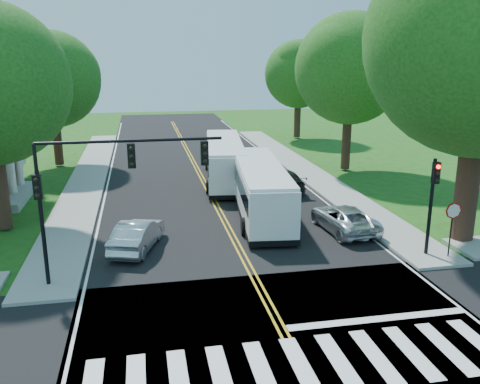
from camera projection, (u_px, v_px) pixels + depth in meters
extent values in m
plane|color=#1E4A12|center=(296.00, 356.00, 15.54)|extent=(140.00, 140.00, 0.00)
cube|color=black|center=(212.00, 198.00, 32.57)|extent=(14.00, 96.00, 0.01)
cube|color=black|center=(296.00, 356.00, 15.53)|extent=(60.00, 12.00, 0.01)
cube|color=gold|center=(205.00, 183.00, 36.36)|extent=(0.36, 70.00, 0.01)
cube|color=silver|center=(107.00, 188.00, 35.09)|extent=(0.12, 70.00, 0.01)
cube|color=silver|center=(296.00, 179.00, 37.63)|extent=(0.12, 70.00, 0.01)
cube|color=silver|center=(301.00, 365.00, 15.06)|extent=(12.60, 3.00, 0.01)
cube|color=silver|center=(378.00, 319.00, 17.70)|extent=(6.60, 0.40, 0.01)
cube|color=gray|center=(88.00, 178.00, 37.64)|extent=(2.60, 40.00, 0.15)
cube|color=gray|center=(302.00, 168.00, 40.73)|extent=(2.60, 40.00, 0.15)
cylinder|color=#381F16|center=(468.00, 179.00, 24.33)|extent=(1.10, 1.10, 6.00)
cylinder|color=#381F16|center=(0.00, 183.00, 25.97)|extent=(0.70, 0.70, 4.80)
cylinder|color=#381F16|center=(57.00, 138.00, 41.27)|extent=(0.70, 0.70, 4.40)
sphere|color=#377823|center=(52.00, 79.00, 40.04)|extent=(7.60, 7.60, 7.60)
cylinder|color=#381F16|center=(347.00, 137.00, 39.70)|extent=(0.70, 0.70, 5.00)
sphere|color=#377823|center=(350.00, 69.00, 38.33)|extent=(8.40, 8.40, 8.40)
cylinder|color=#381F16|center=(297.00, 117.00, 55.12)|extent=(0.70, 0.70, 4.40)
sphere|color=#377823|center=(299.00, 74.00, 53.92)|extent=(7.20, 7.20, 7.20)
cube|color=silver|center=(6.00, 131.00, 31.00)|extent=(1.40, 6.00, 0.45)
cube|color=gray|center=(14.00, 196.00, 32.09)|extent=(1.80, 6.00, 0.50)
cylinder|color=silver|center=(1.00, 176.00, 29.52)|extent=(0.50, 0.50, 4.20)
cylinder|color=silver|center=(10.00, 168.00, 31.61)|extent=(0.50, 0.50, 4.20)
cylinder|color=silver|center=(18.00, 161.00, 33.69)|extent=(0.50, 0.50, 4.20)
cylinder|color=black|center=(43.00, 229.00, 19.52)|extent=(0.16, 0.16, 4.60)
cube|color=black|center=(37.00, 187.00, 18.93)|extent=(0.30, 0.22, 0.95)
sphere|color=black|center=(36.00, 180.00, 18.72)|extent=(0.18, 0.18, 0.18)
cylinder|color=black|center=(131.00, 141.00, 19.30)|extent=(7.00, 0.12, 0.12)
cube|color=black|center=(131.00, 156.00, 19.30)|extent=(0.30, 0.22, 0.95)
cube|color=black|center=(205.00, 153.00, 19.83)|extent=(0.30, 0.22, 0.95)
cylinder|color=black|center=(430.00, 207.00, 22.60)|extent=(0.16, 0.16, 4.40)
cube|color=black|center=(436.00, 173.00, 22.04)|extent=(0.30, 0.22, 0.95)
sphere|color=#FF0A05|center=(438.00, 167.00, 21.83)|extent=(0.18, 0.18, 0.18)
cylinder|color=black|center=(451.00, 233.00, 22.57)|extent=(0.06, 0.06, 2.20)
cylinder|color=#A50A07|center=(454.00, 211.00, 22.26)|extent=(0.76, 0.04, 0.76)
cube|color=white|center=(260.00, 189.00, 28.94)|extent=(3.59, 11.36, 2.60)
cube|color=black|center=(260.00, 181.00, 28.81)|extent=(3.57, 10.59, 0.90)
cube|color=black|center=(250.00, 163.00, 34.27)|extent=(2.31, 0.35, 1.51)
cube|color=orange|center=(250.00, 151.00, 34.04)|extent=(1.61, 0.27, 0.30)
cube|color=black|center=(260.00, 209.00, 29.24)|extent=(3.65, 11.46, 0.28)
cube|color=white|center=(260.00, 166.00, 28.58)|extent=(3.50, 11.02, 0.21)
cylinder|color=black|center=(272.00, 189.00, 32.86)|extent=(0.40, 0.94, 0.91)
cylinder|color=black|center=(234.00, 190.00, 32.65)|extent=(0.40, 0.94, 0.91)
cylinder|color=black|center=(292.00, 225.00, 26.03)|extent=(0.40, 0.94, 0.91)
cylinder|color=black|center=(244.00, 226.00, 25.83)|extent=(0.40, 0.94, 0.91)
cube|color=white|center=(225.00, 161.00, 36.65)|extent=(3.79, 11.45, 2.62)
cube|color=black|center=(225.00, 154.00, 36.53)|extent=(3.76, 10.68, 0.90)
cube|color=black|center=(222.00, 143.00, 42.02)|extent=(2.33, 0.39, 1.52)
cube|color=orange|center=(222.00, 133.00, 41.80)|extent=(1.62, 0.30, 0.30)
cube|color=black|center=(225.00, 176.00, 36.96)|extent=(3.85, 11.56, 0.29)
cube|color=white|center=(225.00, 142.00, 36.29)|extent=(3.70, 11.11, 0.21)
cylinder|color=black|center=(238.00, 164.00, 40.58)|extent=(0.41, 0.94, 0.91)
cylinder|color=black|center=(207.00, 164.00, 40.41)|extent=(0.41, 0.94, 0.91)
cylinder|color=black|center=(246.00, 186.00, 33.70)|extent=(0.41, 0.94, 0.91)
cylinder|color=black|center=(208.00, 187.00, 33.53)|extent=(0.41, 0.94, 0.91)
imported|color=#B5B8BC|center=(137.00, 235.00, 23.86)|extent=(2.76, 4.57, 1.42)
imported|color=silver|center=(344.00, 218.00, 26.42)|extent=(2.55, 4.94, 1.33)
imported|color=black|center=(283.00, 180.00, 34.45)|extent=(2.24, 4.79, 1.35)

